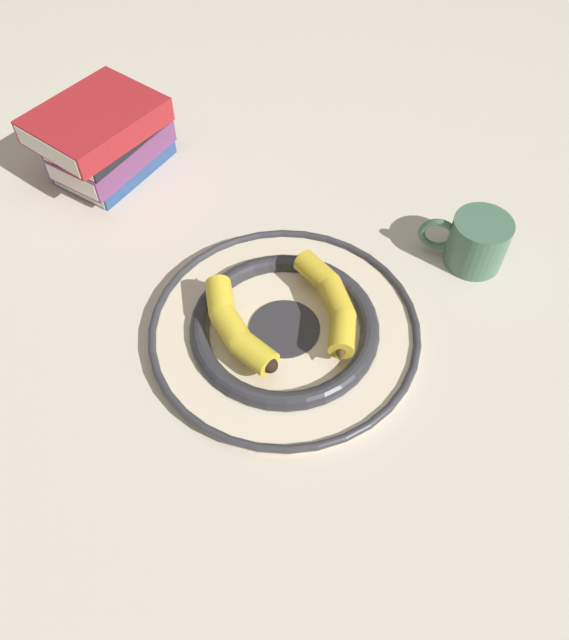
# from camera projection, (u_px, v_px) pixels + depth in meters

# --- Properties ---
(ground_plane) EXTENTS (2.80, 2.80, 0.00)m
(ground_plane) POSITION_uv_depth(u_px,v_px,m) (275.00, 350.00, 0.84)
(ground_plane) COLOR beige
(decorative_bowl) EXTENTS (0.37, 0.37, 0.03)m
(decorative_bowl) POSITION_uv_depth(u_px,v_px,m) (284.00, 329.00, 0.85)
(decorative_bowl) COLOR beige
(decorative_bowl) RESTS_ON ground_plane
(banana_a) EXTENTS (0.06, 0.19, 0.03)m
(banana_a) POSITION_uv_depth(u_px,v_px,m) (332.00, 303.00, 0.83)
(banana_a) COLOR gold
(banana_a) RESTS_ON decorative_bowl
(banana_b) EXTENTS (0.08, 0.17, 0.04)m
(banana_b) POSITION_uv_depth(u_px,v_px,m) (233.00, 324.00, 0.81)
(banana_b) COLOR yellow
(banana_b) RESTS_ON decorative_bowl
(book_stack) EXTENTS (0.24, 0.24, 0.13)m
(book_stack) POSITION_uv_depth(u_px,v_px,m) (104.00, 140.00, 1.01)
(book_stack) COLOR #2D4C84
(book_stack) RESTS_ON ground_plane
(coffee_mug) EXTENTS (0.12, 0.09, 0.08)m
(coffee_mug) POSITION_uv_depth(u_px,v_px,m) (476.00, 241.00, 0.91)
(coffee_mug) COLOR #477056
(coffee_mug) RESTS_ON ground_plane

